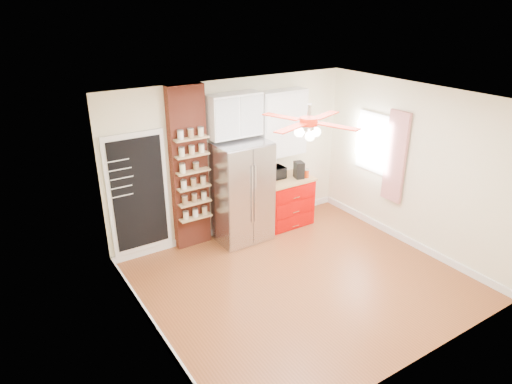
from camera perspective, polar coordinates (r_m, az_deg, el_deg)
floor at (r=6.95m, az=5.70°, el=-11.03°), size 4.50×4.50×0.00m
ceiling at (r=5.88m, az=6.74°, el=11.32°), size 4.50×4.50×0.00m
wall_back at (r=7.84m, az=-2.96°, el=4.19°), size 4.50×0.02×2.70m
wall_front at (r=5.08m, az=20.47°, el=-8.45°), size 4.50×0.02×2.70m
wall_left at (r=5.31m, az=-13.31°, el=-6.10°), size 0.02×4.00×2.70m
wall_right at (r=7.82m, az=19.21°, el=2.85°), size 0.02×4.00×2.70m
chalkboard at (r=7.26m, az=-14.47°, el=-0.24°), size 0.95×0.05×1.95m
brick_pillar at (r=7.41m, az=-8.36°, el=2.83°), size 0.60×0.16×2.70m
fridge at (r=7.68m, az=-1.84°, el=0.02°), size 0.90×0.70×1.75m
upper_glass_cabinet at (r=7.44m, az=-2.75°, el=9.59°), size 0.90×0.35×0.70m
red_cabinet at (r=8.39m, az=3.71°, el=-1.12°), size 0.94×0.64×0.90m
upper_shelf_unit at (r=8.04m, az=3.25°, el=8.58°), size 0.90×0.30×1.15m
window at (r=8.29m, az=14.51°, el=5.99°), size 0.04×0.75×1.05m
curtain at (r=7.94m, az=17.04°, el=4.20°), size 0.06×0.40×1.55m
ceiling_fan at (r=5.94m, az=6.62°, el=8.71°), size 1.40×1.40×0.44m
toaster_oven at (r=8.15m, az=2.27°, el=2.38°), size 0.38×0.26×0.21m
coffee_maker at (r=8.20m, az=5.39°, el=2.77°), size 0.19×0.23×0.30m
canister_left at (r=8.26m, az=6.28°, el=2.29°), size 0.13×0.13×0.14m
canister_right at (r=8.41m, az=5.81°, el=2.64°), size 0.11×0.11×0.13m
pantry_jar_oats at (r=7.18m, az=-9.19°, el=2.90°), size 0.12×0.12×0.14m
pantry_jar_beans at (r=7.29m, az=-7.51°, el=3.20°), size 0.11×0.11×0.12m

